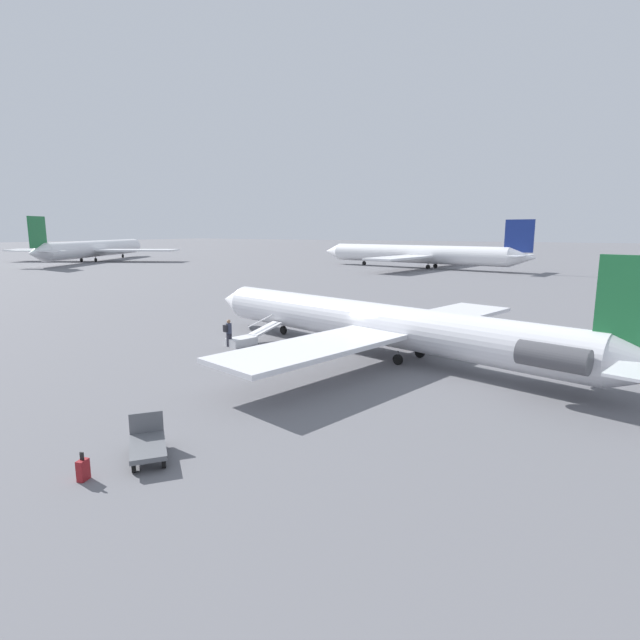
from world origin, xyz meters
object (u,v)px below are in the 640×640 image
object	(u,v)px
suitcase	(83,470)
airplane_main	(387,325)
airplane_far_left	(95,249)
passenger	(228,331)
boarding_stairs	(247,339)
airplane_taxiing_distant	(419,254)
luggage_cart	(148,444)

from	to	relation	value
suitcase	airplane_main	bearing A→B (deg)	-96.41
airplane_far_left	passenger	bearing A→B (deg)	-148.83
boarding_stairs	suitcase	world-z (taller)	boarding_stairs
passenger	suitcase	size ratio (longest dim) A/B	1.98
airplane_main	suitcase	size ratio (longest dim) A/B	34.60
airplane_taxiing_distant	passenger	world-z (taller)	airplane_taxiing_distant
luggage_cart	boarding_stairs	bearing A→B (deg)	-22.97
passenger	airplane_taxiing_distant	bearing A→B (deg)	23.44
airplane_far_left	passenger	xyz separation A→B (m)	(-85.32, 52.42, -1.94)
suitcase	airplane_far_left	bearing A→B (deg)	-36.16
luggage_cart	suitcase	distance (m)	2.05
boarding_stairs	airplane_taxiing_distant	bearing A→B (deg)	24.03
airplane_taxiing_distant	luggage_cart	distance (m)	85.63
airplane_main	suitcase	world-z (taller)	airplane_main
airplane_far_left	boarding_stairs	distance (m)	100.04
airplane_taxiing_distant	luggage_cart	world-z (taller)	airplane_taxiing_distant
airplane_main	suitcase	distance (m)	18.39
boarding_stairs	suitcase	xyz separation A→B (m)	(-7.02, 16.60, -0.03)
airplane_taxiing_distant	suitcase	size ratio (longest dim) A/B	50.72
airplane_main	boarding_stairs	xyz separation A→B (m)	(9.07, 1.60, -1.52)
airplane_taxiing_distant	boarding_stairs	bearing A→B (deg)	108.65
airplane_main	airplane_far_left	distance (m)	107.15
airplane_main	luggage_cart	xyz separation A→B (m)	(1.57, 16.21, -1.43)
airplane_far_left	boarding_stairs	xyz separation A→B (m)	(-85.86, 51.29, -2.57)
airplane_far_left	airplane_main	bearing A→B (deg)	-144.89
boarding_stairs	passenger	world-z (taller)	passenger
airplane_taxiing_distant	passenger	bearing A→B (deg)	108.06
airplane_far_left	boarding_stairs	bearing A→B (deg)	-148.12
boarding_stairs	passenger	xyz separation A→B (m)	(0.54, 1.13, 0.64)
airplane_far_left	suitcase	xyz separation A→B (m)	(-92.88, 67.89, -2.61)
airplane_main	luggage_cart	distance (m)	16.35
airplane_far_left	luggage_cart	xyz separation A→B (m)	(-93.36, 65.90, -2.48)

